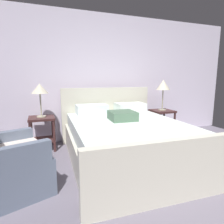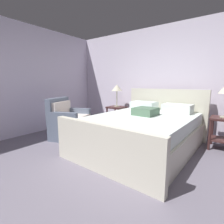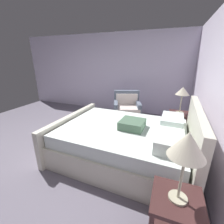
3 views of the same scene
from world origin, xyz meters
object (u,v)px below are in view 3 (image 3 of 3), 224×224
(nightstand_left, at_px, (178,121))
(table_lamp_right, at_px, (187,147))
(bed, at_px, (125,141))
(nightstand_right, at_px, (174,215))
(table_lamp_left, at_px, (183,92))
(armchair, at_px, (127,111))

(nightstand_left, bearing_deg, table_lamp_right, -2.23)
(table_lamp_right, distance_m, nightstand_left, 2.55)
(table_lamp_right, xyz_separation_m, nightstand_left, (-2.45, 0.10, -0.72))
(bed, xyz_separation_m, nightstand_right, (1.22, 0.82, 0.06))
(nightstand_right, bearing_deg, bed, -146.24)
(table_lamp_right, bearing_deg, table_lamp_left, 177.77)
(bed, relative_size, armchair, 2.60)
(table_lamp_right, distance_m, armchair, 3.19)
(bed, xyz_separation_m, table_lamp_left, (-1.23, 0.91, 0.74))
(table_lamp_left, relative_size, armchair, 0.64)
(table_lamp_left, bearing_deg, nightstand_right, -2.23)
(bed, height_order, table_lamp_right, table_lamp_right)
(nightstand_right, height_order, armchair, armchair)
(table_lamp_left, bearing_deg, bed, -36.65)
(nightstand_right, height_order, table_lamp_left, table_lamp_left)
(table_lamp_right, height_order, nightstand_left, table_lamp_right)
(nightstand_left, xyz_separation_m, table_lamp_left, (-0.00, 0.00, 0.68))
(table_lamp_left, bearing_deg, table_lamp_right, -2.23)
(table_lamp_right, height_order, table_lamp_left, table_lamp_right)
(nightstand_left, distance_m, table_lamp_left, 0.68)
(table_lamp_left, bearing_deg, armchair, -105.98)
(table_lamp_right, xyz_separation_m, armchair, (-2.83, -1.24, -0.78))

